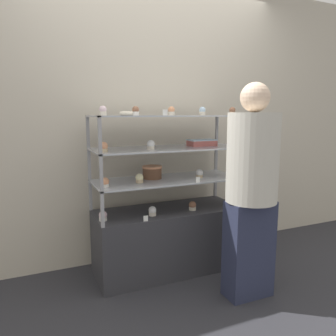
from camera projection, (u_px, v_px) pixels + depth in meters
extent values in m
plane|color=#2D2D33|center=(168.00, 269.00, 2.93)|extent=(20.00, 20.00, 0.00)
cube|color=beige|center=(151.00, 121.00, 3.07)|extent=(8.00, 0.05, 2.60)
cube|color=#333338|center=(168.00, 239.00, 2.89)|extent=(1.26, 0.50, 0.55)
cube|color=#99999E|center=(90.00, 195.00, 2.79)|extent=(0.02, 0.02, 0.27)
cube|color=#99999E|center=(215.00, 183.00, 3.28)|extent=(0.02, 0.02, 0.27)
cube|color=#99999E|center=(102.00, 210.00, 2.36)|extent=(0.02, 0.02, 0.27)
cube|color=#99999E|center=(244.00, 193.00, 2.85)|extent=(0.02, 0.02, 0.27)
cube|color=#B7BCC6|center=(168.00, 180.00, 2.80)|extent=(1.26, 0.50, 0.01)
cube|color=#99999E|center=(89.00, 164.00, 2.74)|extent=(0.02, 0.02, 0.27)
cube|color=#99999E|center=(216.00, 156.00, 3.23)|extent=(0.02, 0.02, 0.27)
cube|color=#99999E|center=(101.00, 173.00, 2.32)|extent=(0.02, 0.02, 0.27)
cube|color=#99999E|center=(245.00, 163.00, 2.80)|extent=(0.02, 0.02, 0.27)
cube|color=#B7BCC6|center=(168.00, 148.00, 2.75)|extent=(1.26, 0.50, 0.01)
cube|color=#99999E|center=(88.00, 132.00, 2.70)|extent=(0.02, 0.02, 0.27)
cube|color=#99999E|center=(217.00, 129.00, 3.19)|extent=(0.02, 0.02, 0.27)
cube|color=#99999E|center=(100.00, 135.00, 2.27)|extent=(0.02, 0.02, 0.27)
cube|color=#99999E|center=(246.00, 131.00, 2.76)|extent=(0.02, 0.02, 0.27)
cube|color=#B7BCC6|center=(168.00, 116.00, 2.71)|extent=(1.26, 0.50, 0.01)
cylinder|color=brown|center=(152.00, 173.00, 2.81)|extent=(0.16, 0.16, 0.09)
cylinder|color=#E5996B|center=(152.00, 167.00, 2.80)|extent=(0.17, 0.17, 0.02)
cube|color=#C66660|center=(202.00, 143.00, 2.91)|extent=(0.24, 0.14, 0.05)
cube|color=silver|center=(202.00, 140.00, 2.90)|extent=(0.24, 0.14, 0.01)
cylinder|color=white|center=(103.00, 219.00, 2.53)|extent=(0.06, 0.06, 0.03)
sphere|color=silver|center=(103.00, 215.00, 2.53)|extent=(0.06, 0.06, 0.06)
cylinder|color=beige|center=(152.00, 214.00, 2.66)|extent=(0.06, 0.06, 0.03)
sphere|color=white|center=(152.00, 210.00, 2.66)|extent=(0.06, 0.06, 0.06)
cylinder|color=beige|center=(192.00, 208.00, 2.81)|extent=(0.06, 0.06, 0.03)
sphere|color=#8C5B42|center=(193.00, 205.00, 2.81)|extent=(0.06, 0.06, 0.06)
cylinder|color=white|center=(230.00, 203.00, 2.97)|extent=(0.06, 0.06, 0.03)
sphere|color=#8C5B42|center=(230.00, 200.00, 2.97)|extent=(0.06, 0.06, 0.06)
cube|color=white|center=(146.00, 218.00, 2.52)|extent=(0.04, 0.00, 0.04)
cylinder|color=white|center=(105.00, 185.00, 2.48)|extent=(0.06, 0.06, 0.02)
sphere|color=#E5996B|center=(105.00, 182.00, 2.48)|extent=(0.06, 0.06, 0.06)
cylinder|color=#CCB28C|center=(139.00, 181.00, 2.64)|extent=(0.06, 0.06, 0.02)
sphere|color=#F4EAB2|center=(139.00, 178.00, 2.63)|extent=(0.06, 0.06, 0.06)
cylinder|color=#CCB28C|center=(199.00, 176.00, 2.85)|extent=(0.06, 0.06, 0.02)
sphere|color=white|center=(199.00, 173.00, 2.85)|extent=(0.06, 0.06, 0.06)
cylinder|color=#CCB28C|center=(233.00, 175.00, 2.90)|extent=(0.06, 0.06, 0.02)
sphere|color=white|center=(233.00, 172.00, 2.90)|extent=(0.06, 0.06, 0.06)
cube|color=white|center=(198.00, 180.00, 2.65)|extent=(0.04, 0.00, 0.04)
cylinder|color=#CCB28C|center=(104.00, 150.00, 2.42)|extent=(0.06, 0.06, 0.03)
sphere|color=#E5996B|center=(104.00, 146.00, 2.42)|extent=(0.06, 0.06, 0.06)
cylinder|color=beige|center=(151.00, 148.00, 2.59)|extent=(0.06, 0.06, 0.03)
sphere|color=white|center=(151.00, 144.00, 2.58)|extent=(0.06, 0.06, 0.06)
cylinder|color=white|center=(230.00, 144.00, 2.89)|extent=(0.06, 0.06, 0.03)
sphere|color=silver|center=(230.00, 141.00, 2.88)|extent=(0.06, 0.06, 0.06)
cube|color=white|center=(234.00, 145.00, 2.74)|extent=(0.04, 0.00, 0.04)
cylinder|color=beige|center=(103.00, 113.00, 2.39)|extent=(0.05, 0.05, 0.03)
sphere|color=silver|center=(103.00, 109.00, 2.39)|extent=(0.05, 0.05, 0.05)
cylinder|color=white|center=(136.00, 113.00, 2.54)|extent=(0.05, 0.05, 0.03)
sphere|color=#8C5B42|center=(136.00, 110.00, 2.53)|extent=(0.05, 0.05, 0.05)
cylinder|color=beige|center=(171.00, 113.00, 2.63)|extent=(0.05, 0.05, 0.03)
sphere|color=#E5996B|center=(171.00, 110.00, 2.62)|extent=(0.05, 0.05, 0.05)
cylinder|color=beige|center=(202.00, 113.00, 2.77)|extent=(0.05, 0.05, 0.03)
sphere|color=silver|center=(202.00, 110.00, 2.77)|extent=(0.05, 0.05, 0.05)
cylinder|color=#CCB28C|center=(232.00, 113.00, 2.85)|extent=(0.05, 0.05, 0.03)
sphere|color=#8C5B42|center=(232.00, 110.00, 2.84)|extent=(0.05, 0.05, 0.05)
cube|color=white|center=(165.00, 112.00, 2.45)|extent=(0.04, 0.00, 0.04)
torus|color=#EFE5CC|center=(128.00, 113.00, 2.57)|extent=(0.14, 0.14, 0.03)
cube|color=#282D47|center=(249.00, 249.00, 2.45)|extent=(0.35, 0.19, 0.74)
cylinder|color=beige|center=(253.00, 158.00, 2.34)|extent=(0.37, 0.37, 0.64)
sphere|color=beige|center=(255.00, 97.00, 2.27)|extent=(0.21, 0.21, 0.21)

